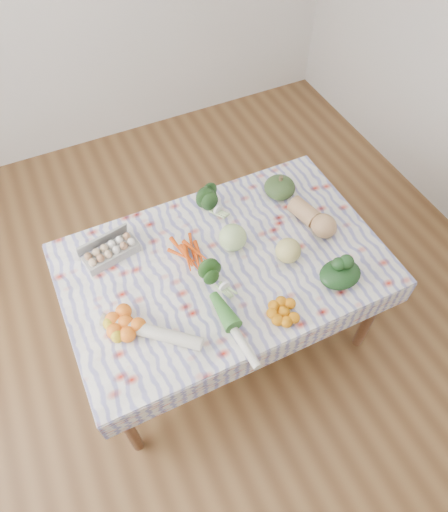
{
  "coord_description": "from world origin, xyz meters",
  "views": [
    {
      "loc": [
        -0.6,
        -1.25,
        2.69
      ],
      "look_at": [
        0.0,
        0.0,
        0.82
      ],
      "focal_mm": 32.0,
      "sensor_mm": 36.0,
      "label": 1
    }
  ],
  "objects_px": {
    "kabocha_squash": "(280,187)",
    "cabbage": "(233,238)",
    "dining_table": "(224,272)",
    "egg_carton": "(111,252)",
    "butternut_squash": "(313,217)",
    "grapefruit": "(288,251)"
  },
  "relations": [
    {
      "from": "kabocha_squash",
      "to": "cabbage",
      "type": "bearing_deg",
      "value": -151.07
    },
    {
      "from": "dining_table",
      "to": "egg_carton",
      "type": "height_order",
      "value": "egg_carton"
    },
    {
      "from": "cabbage",
      "to": "butternut_squash",
      "type": "xyz_separation_m",
      "value": [
        0.46,
        -0.05,
        -0.01
      ]
    },
    {
      "from": "egg_carton",
      "to": "butternut_squash",
      "type": "height_order",
      "value": "butternut_squash"
    },
    {
      "from": "dining_table",
      "to": "grapefruit",
      "type": "distance_m",
      "value": 0.36
    },
    {
      "from": "kabocha_squash",
      "to": "grapefruit",
      "type": "distance_m",
      "value": 0.46
    },
    {
      "from": "kabocha_squash",
      "to": "grapefruit",
      "type": "xyz_separation_m",
      "value": [
        -0.19,
        -0.42,
        0.01
      ]
    },
    {
      "from": "dining_table",
      "to": "egg_carton",
      "type": "relative_size",
      "value": 5.53
    },
    {
      "from": "egg_carton",
      "to": "grapefruit",
      "type": "distance_m",
      "value": 0.92
    },
    {
      "from": "dining_table",
      "to": "kabocha_squash",
      "type": "relative_size",
      "value": 8.91
    },
    {
      "from": "cabbage",
      "to": "butternut_squash",
      "type": "distance_m",
      "value": 0.47
    },
    {
      "from": "dining_table",
      "to": "grapefruit",
      "type": "height_order",
      "value": "grapefruit"
    },
    {
      "from": "egg_carton",
      "to": "grapefruit",
      "type": "xyz_separation_m",
      "value": [
        0.82,
        -0.4,
        0.03
      ]
    },
    {
      "from": "dining_table",
      "to": "kabocha_squash",
      "type": "xyz_separation_m",
      "value": [
        0.5,
        0.31,
        0.14
      ]
    },
    {
      "from": "egg_carton",
      "to": "butternut_squash",
      "type": "bearing_deg",
      "value": -24.77
    },
    {
      "from": "cabbage",
      "to": "dining_table",
      "type": "bearing_deg",
      "value": -138.24
    },
    {
      "from": "butternut_squash",
      "to": "cabbage",
      "type": "bearing_deg",
      "value": 159.51
    },
    {
      "from": "butternut_squash",
      "to": "dining_table",
      "type": "bearing_deg",
      "value": 168.65
    },
    {
      "from": "cabbage",
      "to": "kabocha_squash",
      "type": "bearing_deg",
      "value": 28.93
    },
    {
      "from": "butternut_squash",
      "to": "grapefruit",
      "type": "relative_size",
      "value": 2.19
    },
    {
      "from": "dining_table",
      "to": "cabbage",
      "type": "bearing_deg",
      "value": 41.76
    },
    {
      "from": "dining_table",
      "to": "butternut_squash",
      "type": "relative_size",
      "value": 5.5
    }
  ]
}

